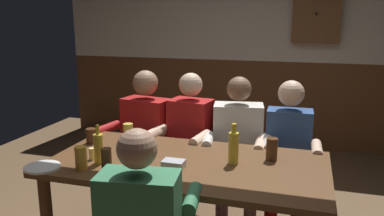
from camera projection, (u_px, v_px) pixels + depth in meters
name	position (u px, v px, depth m)	size (l,w,h in m)	color
back_wall_upper	(253.00, 8.00, 5.01)	(5.25, 0.12, 1.34)	beige
back_wall_wainscot	(249.00, 102.00, 5.29)	(5.25, 0.12, 1.14)	brown
dining_table	(187.00, 175.00, 2.63)	(1.85, 0.94, 0.75)	brown
person_0	(143.00, 133.00, 3.46)	(0.60, 0.59, 1.25)	#AD1919
person_1	(187.00, 139.00, 3.34)	(0.53, 0.58, 1.24)	#AD1919
person_2	(238.00, 143.00, 3.22)	(0.58, 0.59, 1.23)	silver
person_3	(288.00, 150.00, 3.10)	(0.51, 0.50, 1.21)	#2D4C84
table_candle	(92.00, 154.00, 2.63)	(0.04, 0.04, 0.08)	#F9E08C
condiment_caddy	(174.00, 164.00, 2.49)	(0.14, 0.10, 0.05)	#B2B7BC
plate_0	(42.00, 167.00, 2.48)	(0.23, 0.23, 0.01)	white
bottle_0	(234.00, 147.00, 2.54)	(0.07, 0.07, 0.27)	gold
bottle_1	(99.00, 148.00, 2.55)	(0.06, 0.06, 0.26)	gold
pint_glass_0	(272.00, 149.00, 2.61)	(0.08, 0.08, 0.15)	#4C2D19
pint_glass_1	(106.00, 160.00, 2.43)	(0.07, 0.07, 0.15)	#4C2D19
pint_glass_2	(132.00, 150.00, 2.66)	(0.07, 0.07, 0.11)	white
pint_glass_3	(91.00, 136.00, 2.97)	(0.08, 0.08, 0.11)	#4C2D19
pint_glass_4	(128.00, 133.00, 2.98)	(0.07, 0.07, 0.15)	#E5C64C
pint_glass_5	(81.00, 158.00, 2.45)	(0.08, 0.08, 0.15)	gold
wall_dart_cabinet	(316.00, 14.00, 4.69)	(0.56, 0.15, 0.70)	brown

